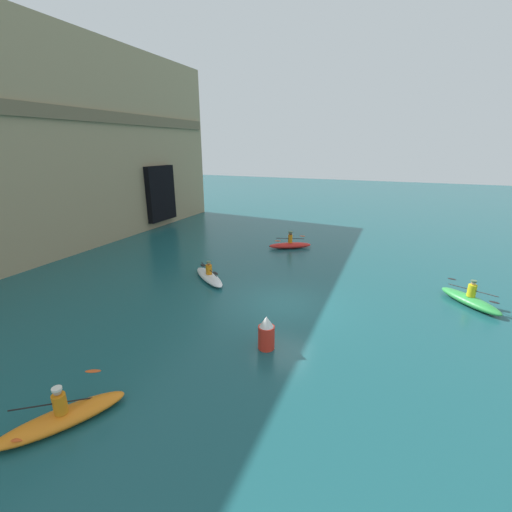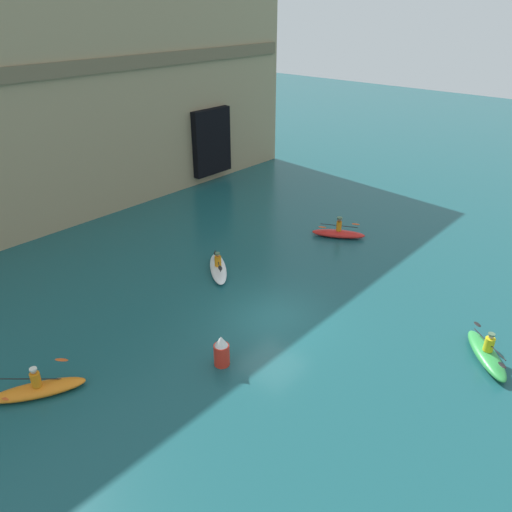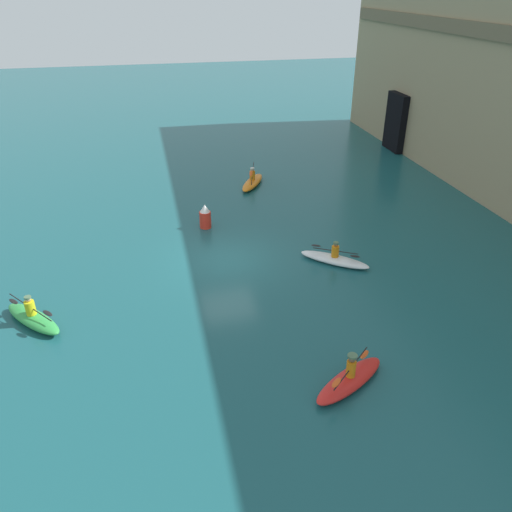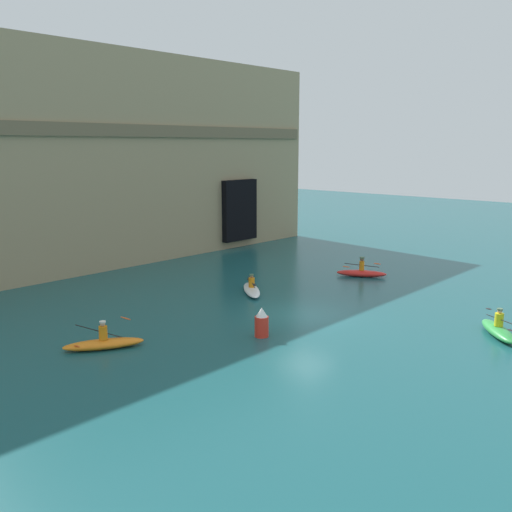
# 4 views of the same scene
# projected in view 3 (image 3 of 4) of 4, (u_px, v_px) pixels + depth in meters

# --- Properties ---
(ground_plane) EXTENTS (120.00, 120.00, 0.00)m
(ground_plane) POSITION_uv_depth(u_px,v_px,m) (227.00, 260.00, 22.06)
(ground_plane) COLOR #195156
(kayak_red) EXTENTS (2.13, 2.91, 1.18)m
(kayak_red) POSITION_uv_depth(u_px,v_px,m) (350.00, 379.00, 15.13)
(kayak_red) COLOR red
(kayak_red) RESTS_ON ground
(kayak_white) EXTENTS (2.57, 2.88, 1.02)m
(kayak_white) POSITION_uv_depth(u_px,v_px,m) (335.00, 259.00, 21.72)
(kayak_white) COLOR white
(kayak_white) RESTS_ON ground
(kayak_green) EXTENTS (2.72, 2.52, 1.16)m
(kayak_green) POSITION_uv_depth(u_px,v_px,m) (33.00, 318.00, 17.85)
(kayak_green) COLOR green
(kayak_green) RESTS_ON ground
(kayak_orange) EXTENTS (3.02, 2.19, 1.18)m
(kayak_orange) POSITION_uv_depth(u_px,v_px,m) (252.00, 182.00, 29.91)
(kayak_orange) COLOR orange
(kayak_orange) RESTS_ON ground
(marker_buoy) EXTENTS (0.57, 0.57, 1.22)m
(marker_buoy) POSITION_uv_depth(u_px,v_px,m) (205.00, 217.00, 24.67)
(marker_buoy) COLOR red
(marker_buoy) RESTS_ON ground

